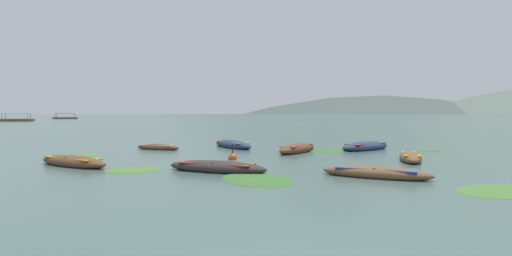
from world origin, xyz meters
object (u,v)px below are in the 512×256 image
rowboat_2 (233,145)px  ferry_0 (65,118)px  rowboat_4 (217,167)px  rowboat_0 (410,157)px  rowboat_7 (73,162)px  mooring_buoy (232,158)px  rowboat_1 (376,173)px  rowboat_5 (366,147)px  rowboat_3 (297,149)px  rowboat_6 (158,147)px  ferry_1 (16,120)px

rowboat_2 → ferry_0: 155.73m
rowboat_4 → rowboat_0: bearing=20.0°
rowboat_7 → mooring_buoy: mooring_buoy is taller
rowboat_1 → ferry_0: ferry_0 is taller
rowboat_5 → rowboat_1: bearing=-104.9°
rowboat_1 → rowboat_3: rowboat_3 is taller
rowboat_3 → rowboat_6: (-8.82, 2.00, -0.07)m
ferry_0 → rowboat_6: bearing=-63.2°
rowboat_5 → ferry_0: ferry_0 is taller
rowboat_4 → ferry_1: bearing=123.6°
ferry_0 → rowboat_0: bearing=-60.0°
rowboat_0 → rowboat_6: (-13.85, 6.38, -0.03)m
rowboat_6 → rowboat_0: bearing=-24.8°
rowboat_2 → rowboat_6: size_ratio=1.40×
rowboat_1 → rowboat_4: 6.13m
rowboat_0 → rowboat_1: bearing=-124.2°
rowboat_4 → mooring_buoy: 4.17m
rowboat_3 → rowboat_4: (-4.23, -7.76, -0.04)m
rowboat_3 → rowboat_2: bearing=141.2°
rowboat_5 → rowboat_6: size_ratio=1.32×
rowboat_3 → mooring_buoy: size_ratio=4.71×
rowboat_7 → ferry_1: 113.67m
rowboat_4 → rowboat_3: bearing=61.4°
rowboat_5 → rowboat_6: (-13.40, 0.51, -0.06)m
rowboat_4 → rowboat_2: bearing=88.9°
rowboat_6 → mooring_buoy: (5.05, -5.61, -0.05)m
rowboat_2 → ferry_0: size_ratio=0.46×
rowboat_1 → ferry_0: 169.45m
rowboat_4 → mooring_buoy: bearing=83.5°
rowboat_1 → rowboat_2: size_ratio=0.88×
mooring_buoy → rowboat_7: bearing=-162.3°
ferry_1 → rowboat_5: bearing=-50.3°
rowboat_1 → mooring_buoy: bearing=134.1°
rowboat_4 → ferry_0: (-74.25, 147.77, 0.27)m
rowboat_1 → mooring_buoy: (-5.48, 5.65, -0.07)m
rowboat_2 → ferry_1: ferry_1 is taller
rowboat_4 → rowboat_7: bearing=163.9°
rowboat_2 → ferry_0: bearing=118.6°
ferry_0 → mooring_buoy: 161.90m
rowboat_7 → ferry_1: bearing=121.4°
rowboat_7 → rowboat_0: bearing=5.3°
rowboat_1 → ferry_0: bearing=118.2°
rowboat_0 → ferry_0: 166.81m
rowboat_2 → rowboat_4: 11.00m
rowboat_4 → rowboat_6: bearing=115.2°
rowboat_0 → rowboat_2: bearing=139.9°
ferry_1 → mooring_buoy: bearing=-55.1°
rowboat_0 → mooring_buoy: mooring_buoy is taller
rowboat_1 → rowboat_7: (-12.52, 3.40, 0.02)m
rowboat_3 → ferry_1: 114.94m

